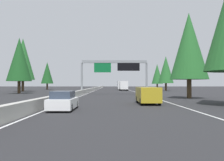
# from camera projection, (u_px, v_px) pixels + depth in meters

# --- Properties ---
(ground_plane) EXTENTS (320.00, 320.00, 0.00)m
(ground_plane) POSITION_uv_depth(u_px,v_px,m) (91.00, 92.00, 63.01)
(ground_plane) COLOR #262628
(median_barrier) EXTENTS (180.00, 0.56, 0.90)m
(median_barrier) POSITION_uv_depth(u_px,v_px,m) (95.00, 89.00, 83.01)
(median_barrier) COLOR #ADAAA3
(median_barrier) RESTS_ON ground
(shoulder_stripe_right) EXTENTS (160.00, 0.16, 0.01)m
(shoulder_stripe_right) POSITION_uv_depth(u_px,v_px,m) (132.00, 91.00, 73.05)
(shoulder_stripe_right) COLOR silver
(shoulder_stripe_right) RESTS_ON ground
(shoulder_stripe_median) EXTENTS (160.00, 0.16, 0.01)m
(shoulder_stripe_median) POSITION_uv_depth(u_px,v_px,m) (94.00, 91.00, 73.01)
(shoulder_stripe_median) COLOR silver
(shoulder_stripe_median) RESTS_ON ground
(sign_gantry_overhead) EXTENTS (0.50, 12.68, 6.54)m
(sign_gantry_overhead) POSITION_uv_depth(u_px,v_px,m) (115.00, 67.00, 46.67)
(sign_gantry_overhead) COLOR gray
(sign_gantry_overhead) RESTS_ON ground
(sedan_mid_right) EXTENTS (4.40, 1.80, 1.47)m
(sedan_mid_right) POSITION_uv_depth(u_px,v_px,m) (63.00, 101.00, 19.02)
(sedan_mid_right) COLOR white
(sedan_mid_right) RESTS_ON ground
(minivan_distant_a) EXTENTS (5.00, 1.95, 1.69)m
(minivan_distant_a) POSITION_uv_depth(u_px,v_px,m) (148.00, 95.00, 24.85)
(minivan_distant_a) COLOR #AD931E
(minivan_distant_a) RESTS_ON ground
(box_truck_distant_b) EXTENTS (8.50, 2.40, 2.95)m
(box_truck_distant_b) POSITION_uv_depth(u_px,v_px,m) (124.00, 85.00, 77.40)
(box_truck_distant_b) COLOR white
(box_truck_distant_b) RESTS_ON ground
(bus_far_center) EXTENTS (11.50, 2.55, 3.10)m
(bus_far_center) POSITION_uv_depth(u_px,v_px,m) (121.00, 85.00, 91.64)
(bus_far_center) COLOR white
(bus_far_center) RESTS_ON ground
(conifer_right_near) EXTENTS (5.39, 5.39, 12.24)m
(conifer_right_near) POSITION_uv_depth(u_px,v_px,m) (189.00, 46.00, 35.04)
(conifer_right_near) COLOR #4C3823
(conifer_right_near) RESTS_ON ground
(conifer_right_mid) EXTENTS (4.66, 4.66, 10.58)m
(conifer_right_mid) POSITION_uv_depth(u_px,v_px,m) (166.00, 70.00, 75.16)
(conifer_right_mid) COLOR #4C3823
(conifer_right_mid) RESTS_ON ground
(conifer_right_far) EXTENTS (4.33, 4.33, 9.84)m
(conifer_right_far) POSITION_uv_depth(u_px,v_px,m) (157.00, 74.00, 95.31)
(conifer_right_far) COLOR #4C3823
(conifer_right_far) RESTS_ON ground
(conifer_left_near) EXTENTS (5.33, 5.33, 12.12)m
(conifer_left_near) POSITION_uv_depth(u_px,v_px,m) (19.00, 59.00, 53.19)
(conifer_left_near) COLOR #4C3823
(conifer_left_near) RESTS_ON ground
(conifer_left_mid) EXTENTS (6.50, 6.50, 14.77)m
(conifer_left_mid) POSITION_uv_depth(u_px,v_px,m) (23.00, 59.00, 68.31)
(conifer_left_mid) COLOR #4C3823
(conifer_left_mid) RESTS_ON ground
(conifer_left_far) EXTENTS (4.49, 4.49, 10.21)m
(conifer_left_far) POSITION_uv_depth(u_px,v_px,m) (47.00, 73.00, 91.07)
(conifer_left_far) COLOR #4C3823
(conifer_left_far) RESTS_ON ground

